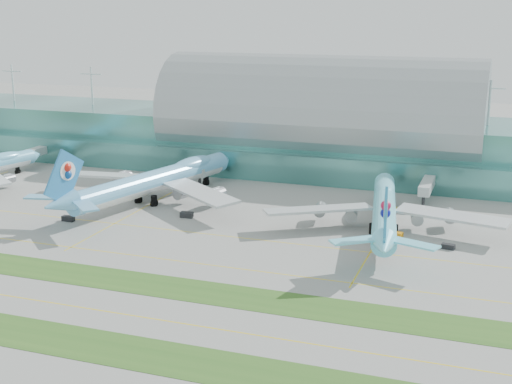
% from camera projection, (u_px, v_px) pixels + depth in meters
% --- Properties ---
extents(ground, '(700.00, 700.00, 0.00)m').
position_uv_depth(ground, '(173.00, 292.00, 156.18)').
color(ground, gray).
rests_on(ground, ground).
extents(terminal, '(340.00, 69.10, 36.00)m').
position_uv_depth(terminal, '(321.00, 132.00, 270.03)').
color(terminal, '#3D7A75').
rests_on(terminal, ground).
extents(grass_strip_near, '(420.00, 12.00, 0.08)m').
position_uv_depth(grass_strip_near, '(105.00, 347.00, 130.64)').
color(grass_strip_near, '#2D591E').
rests_on(grass_strip_near, ground).
extents(grass_strip_far, '(420.00, 12.00, 0.08)m').
position_uv_depth(grass_strip_far, '(177.00, 288.00, 158.00)').
color(grass_strip_far, '#2D591E').
rests_on(grass_strip_far, ground).
extents(taxiline_b, '(420.00, 0.35, 0.01)m').
position_uv_depth(taxiline_b, '(142.00, 317.00, 143.41)').
color(taxiline_b, yellow).
rests_on(taxiline_b, ground).
extents(taxiline_c, '(420.00, 0.35, 0.01)m').
position_uv_depth(taxiline_c, '(205.00, 264.00, 172.60)').
color(taxiline_c, yellow).
rests_on(taxiline_c, ground).
extents(taxiline_d, '(420.00, 0.35, 0.01)m').
position_uv_depth(taxiline_d, '(238.00, 237.00, 192.66)').
color(taxiline_d, yellow).
rests_on(taxiline_d, ground).
extents(airliner_b, '(71.52, 82.62, 23.08)m').
position_uv_depth(airliner_b, '(156.00, 179.00, 226.90)').
color(airliner_b, '#66B3E2').
rests_on(airliner_b, ground).
extents(airliner_c, '(66.28, 75.99, 20.98)m').
position_uv_depth(airliner_c, '(384.00, 208.00, 197.53)').
color(airliner_c, '#71E0F8').
rests_on(airliner_c, ground).
extents(gse_c, '(3.75, 1.85, 1.53)m').
position_uv_depth(gse_c, '(68.00, 219.00, 207.08)').
color(gse_c, black).
rests_on(gse_c, ground).
extents(gse_d, '(3.96, 2.58, 1.63)m').
position_uv_depth(gse_d, '(187.00, 215.00, 210.65)').
color(gse_d, black).
rests_on(gse_d, ground).
extents(gse_e, '(4.25, 2.91, 1.70)m').
position_uv_depth(gse_e, '(395.00, 235.00, 192.16)').
color(gse_e, orange).
rests_on(gse_e, ground).
extents(gse_f, '(3.59, 2.21, 1.32)m').
position_uv_depth(gse_f, '(448.00, 246.00, 183.38)').
color(gse_f, black).
rests_on(gse_f, ground).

